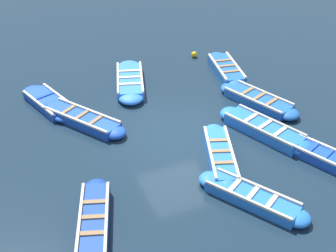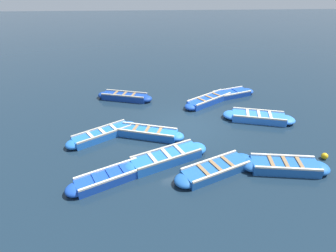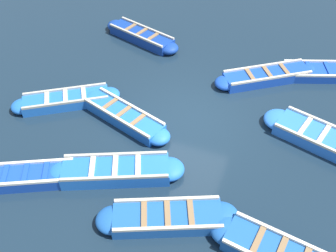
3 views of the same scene
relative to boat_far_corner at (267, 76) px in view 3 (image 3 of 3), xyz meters
name	(u,v)px [view 3 (image 3 of 3)]	position (x,y,z in m)	size (l,w,h in m)	color
ground_plane	(188,121)	(-1.85, -2.95, -0.17)	(120.00, 120.00, 0.00)	#162838
boat_far_corner	(267,76)	(0.00, 0.00, 0.00)	(3.52, 2.78, 0.40)	#1947B7
boat_inner_gap	(168,218)	(-1.17, -6.54, -0.01)	(3.52, 2.13, 0.39)	#1E59AD
boat_alongside	(318,72)	(1.63, 0.91, -0.03)	(3.31, 1.90, 0.36)	#1947B7
boat_mid_row	(322,139)	(2.07, -2.45, 0.00)	(3.76, 1.92, 0.42)	blue
boat_tucked	(66,100)	(-5.81, -3.59, -0.01)	(3.30, 2.50, 0.39)	blue
boat_outer_right	(27,177)	(-5.10, -6.70, -0.01)	(3.19, 2.05, 0.39)	#1947B7
boat_drifting	(142,36)	(-5.10, 0.84, 0.01)	(3.53, 1.71, 0.43)	navy
boat_bow_out	(116,171)	(-2.98, -5.69, 0.02)	(3.71, 2.23, 0.44)	blue
boat_near_quay	(124,116)	(-3.73, -3.63, 0.01)	(3.54, 1.76, 0.41)	blue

